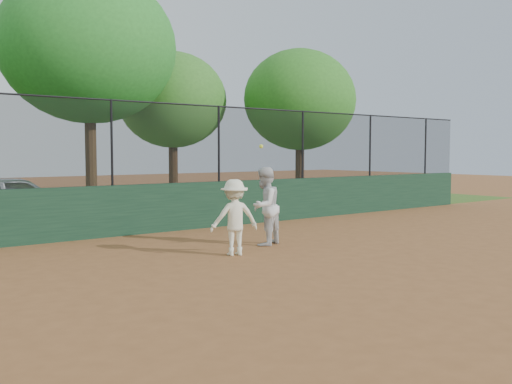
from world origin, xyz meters
TOP-DOWN VIEW (x-y plane):
  - ground at (0.00, 0.00)m, footprint 80.00×80.00m
  - back_wall at (0.00, 6.00)m, footprint 26.00×0.20m
  - grass_strip at (0.00, 12.00)m, footprint 36.00×12.00m
  - parked_car at (-1.80, 9.56)m, footprint 4.07×1.68m
  - player_second at (1.53, 2.84)m, footprint 0.99×0.90m
  - player_main at (0.33, 2.26)m, footprint 1.06×0.80m
  - fence_assembly at (-0.03, 6.00)m, footprint 26.00×0.06m
  - tree_2 at (1.12, 11.37)m, footprint 5.69×5.17m
  - tree_3 at (5.14, 13.10)m, footprint 4.32×3.92m
  - tree_4 at (9.62, 10.67)m, footprint 4.70×4.27m

SIDE VIEW (x-z plane):
  - ground at x=0.00m, z-range 0.00..0.00m
  - grass_strip at x=0.00m, z-range 0.00..0.01m
  - back_wall at x=0.00m, z-range 0.00..1.20m
  - parked_car at x=-1.80m, z-range 0.00..1.38m
  - player_main at x=0.33m, z-range -0.33..1.79m
  - player_second at x=1.53m, z-range 0.00..1.66m
  - fence_assembly at x=-0.03m, z-range 1.24..3.24m
  - tree_3 at x=5.14m, z-range 1.06..6.93m
  - tree_4 at x=9.62m, z-range 1.02..7.13m
  - tree_2 at x=1.12m, z-range 1.44..9.25m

